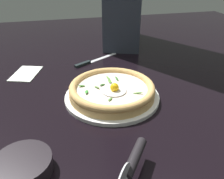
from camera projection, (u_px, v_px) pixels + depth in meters
ground_plane at (118, 102)px, 0.77m from camera, size 2.40×2.40×0.03m
pizza_plate at (112, 96)px, 0.76m from camera, size 0.31×0.31×0.01m
pizza at (112, 89)px, 0.75m from camera, size 0.28×0.28×0.05m
side_bowl at (23, 166)px, 0.49m from camera, size 0.12×0.12×0.04m
pizza_cutter at (131, 166)px, 0.46m from camera, size 0.15×0.11×0.09m
table_knife at (90, 62)px, 1.02m from camera, size 0.14×0.21×0.01m
folded_napkin at (26, 73)px, 0.92m from camera, size 0.16×0.13×0.01m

